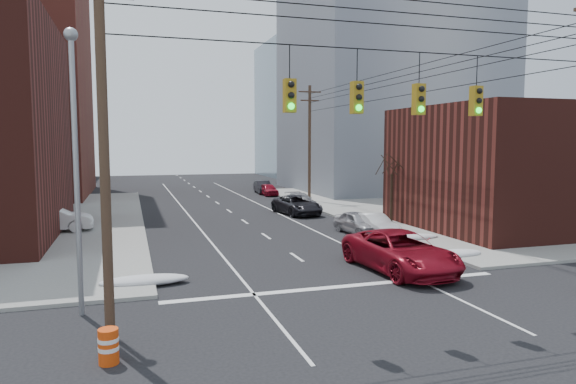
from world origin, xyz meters
TOP-DOWN VIEW (x-y plane):
  - ground at (0.00, 0.00)m, footprint 160.00×160.00m
  - sidewalk_ne at (27.00, 27.00)m, footprint 40.00×40.00m
  - building_brick_far at (-26.00, 74.00)m, footprint 22.00×18.00m
  - building_office at (22.00, 44.00)m, footprint 22.00×20.00m
  - building_glass at (24.00, 70.00)m, footprint 20.00×18.00m
  - building_storefront at (18.00, 16.00)m, footprint 16.00×12.00m
  - utility_pole_left at (-8.50, 3.00)m, footprint 2.20×0.28m
  - utility_pole_far at (8.50, 34.00)m, footprint 2.20×0.28m
  - traffic_signals at (0.10, 2.97)m, footprint 17.00×0.42m
  - street_light at (-9.50, 6.00)m, footprint 0.44×0.44m
  - bare_tree at (9.59, 20.00)m, footprint 2.09×2.20m
  - snow_nw at (-7.40, 9.00)m, footprint 3.50×1.08m
  - snow_ne at (7.40, 9.50)m, footprint 3.00×1.08m
  - snow_east_far at (7.40, 14.00)m, footprint 4.00×1.08m
  - red_pickup at (3.52, 8.02)m, footprint 3.39×6.58m
  - parked_car_a at (5.71, 17.09)m, footprint 2.09×4.26m
  - parked_car_b at (6.40, 16.22)m, footprint 1.64×4.11m
  - parked_car_c at (4.80, 26.54)m, footprint 3.17×5.66m
  - parked_car_d at (6.40, 30.39)m, footprint 1.95×4.41m
  - parked_car_e at (6.40, 41.20)m, footprint 1.56×3.75m
  - parked_car_f at (6.40, 43.60)m, footprint 1.75×4.34m
  - lot_car_a at (-12.54, 22.62)m, footprint 4.84×1.80m
  - lot_car_b at (-14.89, 23.82)m, footprint 5.52×4.19m
  - construction_barrel at (-8.50, 1.73)m, footprint 0.69×0.69m

SIDE VIEW (x-z plane):
  - ground at x=0.00m, z-range 0.00..0.00m
  - sidewalk_ne at x=27.00m, z-range 0.00..0.15m
  - snow_nw at x=-7.40m, z-range 0.00..0.42m
  - snow_ne at x=7.40m, z-range 0.00..0.42m
  - snow_east_far at x=7.40m, z-range 0.00..0.42m
  - construction_barrel at x=-8.50m, z-range 0.01..0.94m
  - parked_car_d at x=6.40m, z-range 0.00..1.26m
  - parked_car_e at x=6.40m, z-range 0.00..1.27m
  - parked_car_b at x=6.40m, z-range 0.00..1.33m
  - parked_car_a at x=5.71m, z-range 0.00..1.40m
  - parked_car_f at x=6.40m, z-range 0.00..1.40m
  - parked_car_c at x=4.80m, z-range 0.00..1.49m
  - lot_car_b at x=-14.89m, z-range 0.15..1.54m
  - red_pickup at x=3.52m, z-range 0.00..1.78m
  - lot_car_a at x=-12.54m, z-range 0.15..1.73m
  - bare_tree at x=9.59m, z-range -0.15..4.79m
  - building_storefront at x=18.00m, z-range 0.00..8.00m
  - street_light at x=-9.50m, z-range 0.88..10.20m
  - utility_pole_left at x=-8.50m, z-range 0.28..11.28m
  - utility_pole_far at x=8.50m, z-range 0.28..11.28m
  - building_brick_far at x=-26.00m, z-range 0.00..12.00m
  - traffic_signals at x=0.10m, z-range 6.16..8.18m
  - building_glass at x=24.00m, z-range 0.00..22.00m
  - building_office at x=22.00m, z-range 0.00..25.00m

